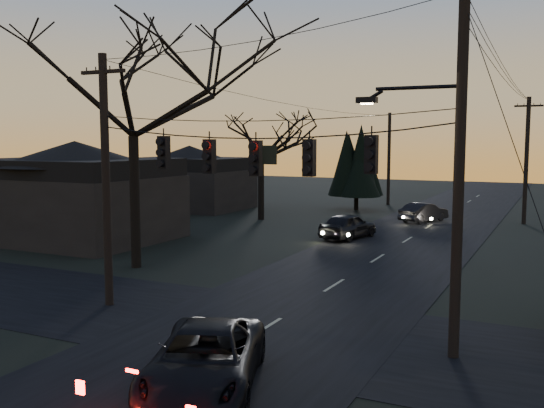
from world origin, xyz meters
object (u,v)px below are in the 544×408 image
at_px(utility_pole_far_r, 524,224).
at_px(suv_near, 205,360).
at_px(sedan_oncoming_a, 348,226).
at_px(utility_pole_right, 453,357).
at_px(utility_pole_left, 110,305).
at_px(bare_tree_left, 132,82).
at_px(utility_pole_far_l, 388,205).
at_px(sedan_oncoming_b, 424,213).

distance_m(utility_pole_far_r, suv_near, 32.98).
bearing_deg(sedan_oncoming_a, utility_pole_right, 128.53).
relative_size(utility_pole_left, suv_near, 1.67).
relative_size(utility_pole_left, bare_tree_left, 0.73).
bearing_deg(utility_pole_far_r, utility_pole_far_l, 145.18).
distance_m(sedan_oncoming_a, sedan_oncoming_b, 9.36).
height_order(utility_pole_far_l, sedan_oncoming_a, utility_pole_far_l).
relative_size(bare_tree_left, sedan_oncoming_b, 2.91).
xyz_separation_m(utility_pole_left, utility_pole_far_r, (11.50, 28.00, 0.00)).
relative_size(suv_near, sedan_oncoming_b, 1.27).
distance_m(utility_pole_left, sedan_oncoming_a, 17.27).
bearing_deg(bare_tree_left, utility_pole_far_l, 84.15).
distance_m(utility_pole_far_r, bare_tree_left, 28.14).
distance_m(utility_pole_far_l, suv_near, 41.21).
relative_size(utility_pole_left, utility_pole_far_l, 1.06).
bearing_deg(utility_pole_far_r, bare_tree_left, -122.92).
height_order(utility_pole_right, utility_pole_far_r, utility_pole_right).
bearing_deg(sedan_oncoming_b, suv_near, 116.53).
bearing_deg(utility_pole_left, sedan_oncoming_b, 78.72).
xyz_separation_m(utility_pole_far_r, sedan_oncoming_a, (-8.70, -10.98, 0.73)).
relative_size(utility_pole_far_l, sedan_oncoming_a, 1.86).
bearing_deg(utility_pole_far_l, utility_pole_right, -72.28).
relative_size(utility_pole_far_l, sedan_oncoming_b, 2.00).
height_order(utility_pole_right, sedan_oncoming_b, utility_pole_right).
relative_size(bare_tree_left, suv_near, 2.29).
distance_m(bare_tree_left, sedan_oncoming_b, 23.53).
height_order(utility_pole_far_l, bare_tree_left, bare_tree_left).
height_order(bare_tree_left, sedan_oncoming_a, bare_tree_left).
bearing_deg(utility_pole_far_r, sedan_oncoming_b, -163.02).
xyz_separation_m(suv_near, sedan_oncoming_a, (-4.00, 21.66, 0.03)).
bearing_deg(sedan_oncoming_b, bare_tree_left, 91.60).
bearing_deg(suv_near, sedan_oncoming_a, 79.39).
bearing_deg(utility_pole_left, bare_tree_left, 120.21).
xyz_separation_m(utility_pole_left, suv_near, (6.80, -4.64, 0.71)).
distance_m(utility_pole_far_r, sedan_oncoming_a, 14.02).
distance_m(bare_tree_left, suv_near, 15.96).
relative_size(utility_pole_left, utility_pole_far_r, 1.00).
distance_m(utility_pole_far_r, sedan_oncoming_b, 6.62).
distance_m(utility_pole_left, utility_pole_far_l, 36.00).
relative_size(sedan_oncoming_a, sedan_oncoming_b, 1.08).
height_order(sedan_oncoming_a, sedan_oncoming_b, sedan_oncoming_a).
distance_m(utility_pole_left, suv_near, 8.26).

